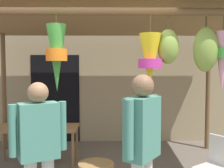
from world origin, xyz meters
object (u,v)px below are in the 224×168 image
at_px(flower_heap_on_table, 42,124).
at_px(folding_chair, 218,164).
at_px(display_table, 36,131).
at_px(shopper_by_bananas, 142,142).
at_px(vendor_in_orange, 39,145).

relative_size(flower_heap_on_table, folding_chair, 0.83).
xyz_separation_m(display_table, shopper_by_bananas, (1.60, -2.00, 0.36)).
bearing_deg(shopper_by_bananas, vendor_in_orange, 173.80).
distance_m(flower_heap_on_table, vendor_in_orange, 1.89).
xyz_separation_m(folding_chair, vendor_in_orange, (-2.12, -0.58, 0.42)).
bearing_deg(shopper_by_bananas, display_table, 128.73).
distance_m(flower_heap_on_table, shopper_by_bananas, 2.47).
xyz_separation_m(flower_heap_on_table, shopper_by_bananas, (1.49, -1.95, 0.23)).
bearing_deg(flower_heap_on_table, display_table, 157.63).
relative_size(vendor_in_orange, shopper_by_bananas, 0.95).
distance_m(display_table, flower_heap_on_table, 0.18).
bearing_deg(shopper_by_bananas, flower_heap_on_table, 127.36).
bearing_deg(flower_heap_on_table, shopper_by_bananas, -52.64).
bearing_deg(display_table, vendor_in_orange, -74.01).
xyz_separation_m(display_table, vendor_in_orange, (0.54, -1.88, 0.31)).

